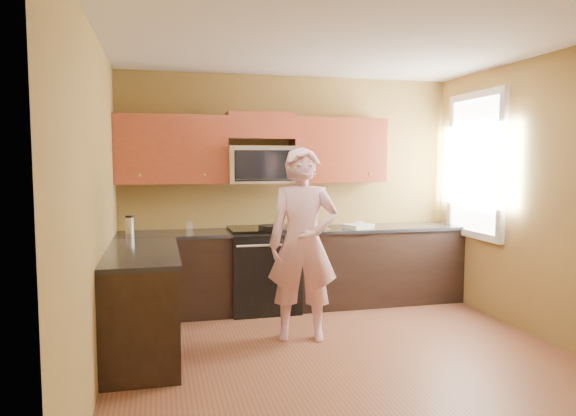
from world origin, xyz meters
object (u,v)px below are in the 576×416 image
object	(u,v)px
travel_mug	(130,234)
woman	(303,244)
microwave	(261,183)
butter_tub	(308,231)
frying_pan	(270,230)
stove	(263,269)

from	to	relation	value
travel_mug	woman	bearing A→B (deg)	-34.29
microwave	butter_tub	distance (m)	0.77
microwave	travel_mug	world-z (taller)	microwave
microwave	travel_mug	bearing A→B (deg)	-177.20
microwave	frying_pan	xyz separation A→B (m)	(0.03, -0.38, -0.50)
woman	frying_pan	bearing A→B (deg)	114.79
frying_pan	butter_tub	xyz separation A→B (m)	(0.45, 0.10, -0.03)
woman	microwave	bearing A→B (deg)	112.95
microwave	butter_tub	bearing A→B (deg)	-30.50
microwave	woman	world-z (taller)	woman
microwave	travel_mug	size ratio (longest dim) A/B	3.85
stove	woman	size ratio (longest dim) A/B	0.52
woman	travel_mug	size ratio (longest dim) A/B	9.26
stove	butter_tub	world-z (taller)	butter_tub
frying_pan	travel_mug	distance (m)	1.51
butter_tub	travel_mug	size ratio (longest dim) A/B	0.69
stove	travel_mug	xyz separation A→B (m)	(-1.45, 0.05, 0.44)
butter_tub	travel_mug	world-z (taller)	travel_mug
microwave	woman	distance (m)	1.31
frying_pan	butter_tub	distance (m)	0.46
woman	travel_mug	distance (m)	1.97
stove	butter_tub	distance (m)	0.68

